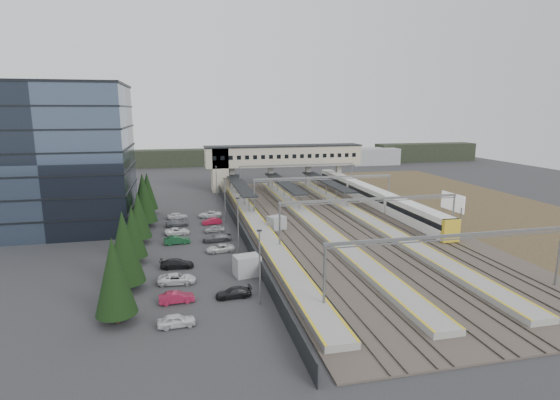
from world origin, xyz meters
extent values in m
plane|color=#2B2B2D|center=(0.00, 0.00, 0.00)|extent=(220.00, 220.00, 0.00)
cube|color=#3A485D|center=(-36.00, 12.00, 12.00)|extent=(24.00, 18.00, 24.00)
cube|color=black|center=(-36.00, 12.00, 3.43)|extent=(24.30, 18.30, 0.25)
cube|color=black|center=(-36.00, 12.00, 6.86)|extent=(24.30, 18.30, 0.25)
cube|color=black|center=(-36.00, 12.00, 10.29)|extent=(24.30, 18.30, 0.25)
cube|color=black|center=(-36.00, 12.00, 13.71)|extent=(24.30, 18.30, 0.25)
cube|color=black|center=(-36.00, 12.00, 17.14)|extent=(24.30, 18.30, 0.25)
cube|color=black|center=(-36.00, 12.00, 20.57)|extent=(24.30, 18.30, 0.25)
cube|color=black|center=(-36.00, 12.00, 24.10)|extent=(24.30, 18.30, 0.40)
cylinder|color=black|center=(-22.00, -26.00, 0.60)|extent=(0.44, 0.44, 1.20)
cone|color=black|center=(-22.00, -26.00, 4.75)|extent=(3.90, 3.90, 7.50)
cylinder|color=black|center=(-22.00, -18.00, 0.60)|extent=(0.44, 0.44, 1.20)
cone|color=black|center=(-22.00, -18.00, 5.10)|extent=(4.26, 4.26, 8.20)
cylinder|color=black|center=(-22.00, -9.00, 0.60)|extent=(0.44, 0.44, 1.20)
cone|color=black|center=(-22.00, -9.00, 4.40)|extent=(3.54, 3.54, 6.80)
cylinder|color=black|center=(-22.00, 0.00, 0.60)|extent=(0.44, 0.44, 1.20)
cone|color=black|center=(-22.00, 0.00, 4.50)|extent=(3.64, 3.64, 7.00)
cylinder|color=black|center=(-22.00, 10.00, 0.60)|extent=(0.44, 0.44, 1.20)
cone|color=black|center=(-22.00, 10.00, 5.25)|extent=(4.42, 4.42, 8.50)
cylinder|color=black|center=(-22.00, 20.00, 0.60)|extent=(0.44, 0.44, 1.20)
cone|color=black|center=(-22.00, 20.00, 4.60)|extent=(3.74, 3.74, 7.20)
imported|color=silver|center=(-16.50, -28.00, 0.61)|extent=(3.65, 1.65, 1.21)
imported|color=#9D1C3D|center=(-16.50, -22.70, 0.61)|extent=(3.76, 1.54, 1.21)
imported|color=silver|center=(-16.50, -17.40, 0.61)|extent=(4.52, 2.32, 1.22)
imported|color=black|center=(-16.50, -12.10, 0.62)|extent=(4.36, 2.03, 1.23)
imported|color=#164526|center=(-16.50, -1.50, 0.64)|extent=(3.99, 1.70, 1.28)
imported|color=white|center=(-16.50, 3.80, 0.56)|extent=(4.05, 1.96, 1.11)
imported|color=#595C61|center=(-16.50, 9.10, 0.58)|extent=(4.09, 1.94, 1.15)
imported|color=silver|center=(-16.50, 14.40, 0.63)|extent=(3.75, 1.63, 1.26)
imported|color=black|center=(-10.50, -22.70, 0.56)|extent=(3.97, 1.78, 1.13)
imported|color=silver|center=(-10.50, -6.80, 0.56)|extent=(4.20, 2.26, 1.12)
imported|color=#4B4D51|center=(-10.50, -1.50, 0.64)|extent=(4.56, 2.23, 1.28)
imported|color=#9D9DA1|center=(-10.50, 3.80, 0.58)|extent=(3.38, 1.37, 1.15)
imported|color=maroon|center=(-10.50, 9.10, 0.58)|extent=(3.60, 1.55, 1.15)
imported|color=silver|center=(-10.50, 14.40, 0.60)|extent=(4.33, 2.00, 1.20)
cylinder|color=slate|center=(-8.00, -25.00, 4.00)|extent=(0.16, 0.16, 8.00)
cube|color=black|center=(-8.00, -25.00, 8.00)|extent=(0.50, 0.25, 0.15)
cylinder|color=slate|center=(-8.00, -8.00, 4.00)|extent=(0.16, 0.16, 8.00)
cube|color=black|center=(-8.00, -8.00, 8.00)|extent=(0.50, 0.25, 0.15)
cylinder|color=slate|center=(-8.00, 10.00, 4.00)|extent=(0.16, 0.16, 8.00)
cube|color=black|center=(-8.00, 10.00, 8.00)|extent=(0.50, 0.25, 0.15)
cylinder|color=slate|center=(-8.00, 28.00, 4.00)|extent=(0.16, 0.16, 8.00)
cube|color=black|center=(-8.00, 28.00, 8.00)|extent=(0.50, 0.25, 0.15)
cube|color=#26282B|center=(-6.50, 5.00, 1.00)|extent=(0.08, 90.00, 2.00)
cube|color=#939599|center=(-8.09, -16.64, 1.27)|extent=(3.42, 2.78, 2.54)
cube|color=#939599|center=(-0.11, 2.68, 1.22)|extent=(3.34, 3.12, 2.45)
cube|color=#3D352F|center=(12.00, 5.00, 0.10)|extent=(34.00, 90.00, 0.20)
cube|color=#59544C|center=(-0.72, 5.00, 0.28)|extent=(0.08, 90.00, 0.14)
cube|color=#59544C|center=(0.72, 5.00, 0.28)|extent=(0.08, 90.00, 0.14)
cube|color=#59544C|center=(3.28, 5.00, 0.28)|extent=(0.08, 90.00, 0.14)
cube|color=#59544C|center=(4.72, 5.00, 0.28)|extent=(0.08, 90.00, 0.14)
cube|color=#59544C|center=(9.28, 5.00, 0.28)|extent=(0.08, 90.00, 0.14)
cube|color=#59544C|center=(10.72, 5.00, 0.28)|extent=(0.08, 90.00, 0.14)
cube|color=#59544C|center=(13.28, 5.00, 0.28)|extent=(0.08, 90.00, 0.14)
cube|color=#59544C|center=(14.72, 5.00, 0.28)|extent=(0.08, 90.00, 0.14)
cube|color=#59544C|center=(19.28, 5.00, 0.28)|extent=(0.08, 90.00, 0.14)
cube|color=#59544C|center=(20.72, 5.00, 0.28)|extent=(0.08, 90.00, 0.14)
cube|color=#59544C|center=(23.28, 5.00, 0.28)|extent=(0.08, 90.00, 0.14)
cube|color=#59544C|center=(24.72, 5.00, 0.28)|extent=(0.08, 90.00, 0.14)
cube|color=gray|center=(-3.00, 5.00, 0.45)|extent=(3.20, 82.00, 0.90)
cube|color=gold|center=(-4.45, 5.00, 0.91)|extent=(0.25, 82.00, 0.02)
cube|color=gold|center=(-1.55, 5.00, 0.91)|extent=(0.25, 82.00, 0.02)
cube|color=gray|center=(7.00, 5.00, 0.45)|extent=(3.20, 82.00, 0.90)
cube|color=gold|center=(5.55, 5.00, 0.91)|extent=(0.25, 82.00, 0.02)
cube|color=gold|center=(8.45, 5.00, 0.91)|extent=(0.25, 82.00, 0.02)
cube|color=gray|center=(17.00, 5.00, 0.45)|extent=(3.20, 82.00, 0.90)
cube|color=gold|center=(15.55, 5.00, 0.91)|extent=(0.25, 82.00, 0.02)
cube|color=gold|center=(18.45, 5.00, 0.91)|extent=(0.25, 82.00, 0.02)
cube|color=black|center=(-3.00, 27.00, 4.00)|extent=(3.00, 30.00, 0.25)
cube|color=slate|center=(-3.00, 27.00, 3.85)|extent=(3.10, 30.00, 0.12)
cylinder|color=slate|center=(-3.00, 14.00, 2.40)|extent=(0.20, 0.20, 3.10)
cylinder|color=slate|center=(-3.00, 20.50, 2.40)|extent=(0.20, 0.20, 3.10)
cylinder|color=slate|center=(-3.00, 27.00, 2.40)|extent=(0.20, 0.20, 3.10)
cylinder|color=slate|center=(-3.00, 33.50, 2.40)|extent=(0.20, 0.20, 3.10)
cylinder|color=slate|center=(-3.00, 40.00, 2.40)|extent=(0.20, 0.20, 3.10)
cube|color=black|center=(7.00, 27.00, 4.00)|extent=(3.00, 30.00, 0.25)
cube|color=slate|center=(7.00, 27.00, 3.85)|extent=(3.10, 30.00, 0.12)
cylinder|color=slate|center=(7.00, 14.00, 2.40)|extent=(0.20, 0.20, 3.10)
cylinder|color=slate|center=(7.00, 20.50, 2.40)|extent=(0.20, 0.20, 3.10)
cylinder|color=slate|center=(7.00, 27.00, 2.40)|extent=(0.20, 0.20, 3.10)
cylinder|color=slate|center=(7.00, 33.50, 2.40)|extent=(0.20, 0.20, 3.10)
cylinder|color=slate|center=(7.00, 40.00, 2.40)|extent=(0.20, 0.20, 3.10)
cube|color=black|center=(17.00, 27.00, 4.00)|extent=(3.00, 30.00, 0.25)
cube|color=slate|center=(17.00, 27.00, 3.85)|extent=(3.10, 30.00, 0.12)
cylinder|color=slate|center=(17.00, 14.00, 2.40)|extent=(0.20, 0.20, 3.10)
cylinder|color=slate|center=(17.00, 20.50, 2.40)|extent=(0.20, 0.20, 3.10)
cylinder|color=slate|center=(17.00, 27.00, 2.40)|extent=(0.20, 0.20, 3.10)
cylinder|color=slate|center=(17.00, 33.50, 2.40)|extent=(0.20, 0.20, 3.10)
cylinder|color=slate|center=(17.00, 40.00, 2.40)|extent=(0.20, 0.20, 3.10)
cube|color=#B1AB8C|center=(10.50, 42.00, 8.50)|extent=(40.00, 6.00, 5.00)
cube|color=black|center=(10.50, 42.00, 11.05)|extent=(40.40, 6.40, 0.30)
cube|color=#B1AB8C|center=(-6.00, 42.00, 5.50)|extent=(4.00, 6.00, 11.00)
cube|color=black|center=(-7.50, 38.98, 8.60)|extent=(1.00, 0.06, 1.00)
cube|color=black|center=(-5.50, 38.98, 8.60)|extent=(1.00, 0.06, 1.00)
cube|color=black|center=(-3.50, 38.98, 8.60)|extent=(1.00, 0.06, 1.00)
cube|color=black|center=(-1.50, 38.98, 8.60)|extent=(1.00, 0.06, 1.00)
cube|color=black|center=(0.50, 38.98, 8.60)|extent=(1.00, 0.06, 1.00)
cube|color=black|center=(2.50, 38.98, 8.60)|extent=(1.00, 0.06, 1.00)
cube|color=black|center=(4.50, 38.98, 8.60)|extent=(1.00, 0.06, 1.00)
cube|color=black|center=(6.50, 38.98, 8.60)|extent=(1.00, 0.06, 1.00)
cube|color=black|center=(8.50, 38.98, 8.60)|extent=(1.00, 0.06, 1.00)
cube|color=black|center=(10.50, 38.98, 8.60)|extent=(1.00, 0.06, 1.00)
cube|color=black|center=(12.50, 38.98, 8.60)|extent=(1.00, 0.06, 1.00)
cube|color=black|center=(14.50, 38.98, 8.60)|extent=(1.00, 0.06, 1.00)
cube|color=black|center=(16.50, 38.98, 8.60)|extent=(1.00, 0.06, 1.00)
cube|color=black|center=(18.50, 38.98, 8.60)|extent=(1.00, 0.06, 1.00)
cube|color=black|center=(20.50, 38.98, 8.60)|extent=(1.00, 0.06, 1.00)
cube|color=black|center=(22.50, 38.98, 8.60)|extent=(1.00, 0.06, 1.00)
cube|color=black|center=(24.50, 38.98, 8.60)|extent=(1.00, 0.06, 1.00)
cube|color=black|center=(26.50, 38.98, 8.60)|extent=(1.00, 0.06, 1.00)
cube|color=black|center=(28.50, 38.98, 8.60)|extent=(1.00, 0.06, 1.00)
cube|color=gray|center=(-4.50, 42.00, 3.00)|extent=(1.20, 1.60, 6.00)
cube|color=gray|center=(-3.00, 42.00, 3.00)|extent=(1.20, 1.60, 6.00)
cube|color=gray|center=(7.00, 42.00, 3.00)|extent=(1.20, 1.60, 6.00)
cube|color=gray|center=(17.00, 42.00, 3.00)|extent=(1.20, 1.60, 6.00)
cube|color=gray|center=(25.50, 42.00, 3.00)|extent=(1.20, 1.60, 6.00)
cylinder|color=slate|center=(-2.00, -28.00, 3.50)|extent=(0.28, 0.28, 7.00)
cylinder|color=slate|center=(26.00, -28.00, 3.50)|extent=(0.28, 0.28, 7.00)
cube|color=slate|center=(12.00, -28.00, 7.00)|extent=(28.40, 0.25, 0.35)
cube|color=slate|center=(12.00, -28.00, 6.60)|extent=(28.40, 0.12, 0.12)
cylinder|color=slate|center=(-2.00, -8.00, 3.50)|extent=(0.28, 0.28, 7.00)
cylinder|color=slate|center=(26.00, -8.00, 3.50)|extent=(0.28, 0.28, 7.00)
cube|color=slate|center=(12.00, -8.00, 7.00)|extent=(28.40, 0.25, 0.35)
cube|color=slate|center=(12.00, -8.00, 6.60)|extent=(28.40, 0.12, 0.12)
cylinder|color=slate|center=(-2.00, 14.00, 3.50)|extent=(0.28, 0.28, 7.00)
cylinder|color=slate|center=(26.00, 14.00, 3.50)|extent=(0.28, 0.28, 7.00)
cube|color=slate|center=(12.00, 14.00, 7.00)|extent=(28.40, 0.25, 0.35)
cube|color=slate|center=(12.00, 14.00, 6.60)|extent=(28.40, 0.12, 0.12)
cylinder|color=slate|center=(-2.00, 34.00, 3.50)|extent=(0.28, 0.28, 7.00)
cylinder|color=slate|center=(26.00, 34.00, 3.50)|extent=(0.28, 0.28, 7.00)
cube|color=slate|center=(12.00, 34.00, 7.00)|extent=(28.40, 0.25, 0.35)
cube|color=slate|center=(12.00, 34.00, 6.60)|extent=(28.40, 0.12, 0.12)
cube|color=white|center=(24.00, -1.19, 2.06)|extent=(2.74, 18.97, 3.52)
cube|color=black|center=(24.00, -1.19, 2.45)|extent=(2.80, 18.37, 0.88)
cube|color=slate|center=(24.00, -1.19, 0.54)|extent=(2.35, 17.57, 0.49)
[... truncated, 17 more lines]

